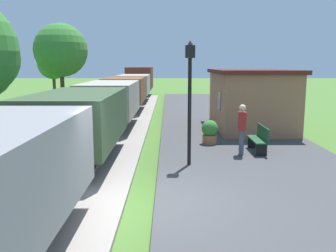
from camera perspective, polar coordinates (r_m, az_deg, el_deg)
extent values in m
plane|color=#47702D|center=(8.46, -3.44, -13.17)|extent=(160.00, 160.00, 0.00)
cube|color=#424244|center=(8.83, 18.25, -11.80)|extent=(6.00, 60.00, 0.25)
cube|color=gray|center=(8.91, -19.40, -12.10)|extent=(3.80, 60.00, 0.12)
cube|color=slate|center=(8.66, -14.86, -11.60)|extent=(0.07, 60.00, 0.14)
cube|color=slate|center=(9.13, -23.79, -10.99)|extent=(0.07, 60.00, 0.14)
cylinder|color=black|center=(7.92, -21.79, -10.21)|extent=(1.56, 0.84, 0.84)
cylinder|color=black|center=(8.88, -19.14, -6.24)|extent=(0.20, 0.30, 0.20)
cube|color=#384C33|center=(12.18, -13.73, 1.33)|extent=(2.50, 5.60, 1.60)
cube|color=black|center=(12.29, -13.61, -1.67)|extent=(2.10, 5.15, 0.50)
cylinder|color=black|center=(14.05, -11.87, -1.25)|extent=(1.56, 0.84, 0.84)
cylinder|color=black|center=(10.66, -15.81, -4.86)|extent=(1.56, 0.84, 0.84)
cylinder|color=black|center=(15.13, -11.01, 0.50)|extent=(0.20, 0.30, 0.20)
cylinder|color=black|center=(9.52, -17.77, -5.11)|extent=(0.20, 0.30, 0.20)
cube|color=gray|center=(18.62, -8.95, 4.25)|extent=(2.50, 5.60, 1.60)
cube|color=black|center=(18.69, -8.90, 2.27)|extent=(2.10, 5.15, 0.50)
cylinder|color=black|center=(20.48, -8.11, 2.21)|extent=(1.56, 0.84, 0.84)
cylinder|color=black|center=(16.97, -9.80, 0.66)|extent=(1.56, 0.84, 0.84)
cylinder|color=black|center=(21.59, -7.69, 3.27)|extent=(0.20, 0.30, 0.20)
cylinder|color=black|center=(15.81, -10.53, 0.90)|extent=(0.20, 0.30, 0.20)
cube|color=brown|center=(25.14, -6.62, 5.66)|extent=(2.50, 5.60, 1.60)
cube|color=black|center=(25.19, -6.59, 4.18)|extent=(2.10, 5.15, 0.50)
cylinder|color=black|center=(26.99, -6.15, 4.01)|extent=(1.56, 0.84, 0.84)
cylinder|color=black|center=(23.45, -7.08, 3.16)|extent=(1.56, 0.84, 0.84)
cylinder|color=black|center=(28.11, -5.90, 4.75)|extent=(0.20, 0.30, 0.20)
cylinder|color=black|center=(22.28, -7.45, 3.46)|extent=(0.20, 0.30, 0.20)
cube|color=gray|center=(31.69, -5.24, 6.48)|extent=(2.50, 5.60, 1.60)
cube|color=black|center=(31.73, -5.23, 5.31)|extent=(2.10, 5.15, 0.50)
cylinder|color=black|center=(33.53, -4.94, 5.11)|extent=(1.56, 0.84, 0.84)
cylinder|color=black|center=(29.97, -5.53, 4.57)|extent=(1.56, 0.84, 0.84)
cylinder|color=black|center=(34.66, -4.78, 5.67)|extent=(0.20, 0.30, 0.20)
cylinder|color=black|center=(28.81, -5.76, 4.87)|extent=(0.20, 0.30, 0.20)
cube|color=brown|center=(38.25, -4.35, 7.46)|extent=(2.50, 5.60, 2.20)
cube|color=black|center=(38.29, -4.33, 6.04)|extent=(2.10, 5.15, 0.50)
cylinder|color=black|center=(40.09, -4.13, 5.85)|extent=(1.56, 0.84, 0.84)
cylinder|color=black|center=(36.53, -4.54, 5.48)|extent=(1.56, 0.84, 0.84)
cylinder|color=black|center=(41.23, -4.02, 6.30)|extent=(0.20, 0.30, 0.20)
cylinder|color=black|center=(35.36, -4.69, 5.75)|extent=(0.20, 0.30, 0.20)
cube|color=#9E6B4C|center=(17.88, 12.67, 3.82)|extent=(3.20, 5.50, 2.60)
cube|color=#51231E|center=(17.80, 12.83, 8.28)|extent=(3.50, 5.80, 0.18)
cube|color=black|center=(16.50, 8.04, 3.95)|extent=(0.03, 0.90, 0.80)
cube|color=#1E4C2D|center=(13.12, 13.73, -2.04)|extent=(0.42, 1.50, 0.04)
cube|color=#1E4C2D|center=(13.12, 14.58, -0.99)|extent=(0.04, 1.50, 0.45)
cube|color=black|center=(12.60, 14.33, -3.62)|extent=(0.38, 0.06, 0.42)
cube|color=black|center=(13.74, 13.11, -2.48)|extent=(0.38, 0.06, 0.42)
cylinder|color=#474C66|center=(12.49, 11.41, -2.58)|extent=(0.15, 0.15, 0.86)
cylinder|color=#474C66|center=(12.65, 11.34, -2.43)|extent=(0.15, 0.15, 0.86)
cube|color=maroon|center=(12.44, 11.49, 0.78)|extent=(0.28, 0.40, 0.60)
sphere|color=beige|center=(12.38, 11.55, 2.80)|extent=(0.22, 0.22, 0.22)
cylinder|color=#9E6642|center=(14.20, 6.53, -2.07)|extent=(0.56, 0.56, 0.34)
sphere|color=#387A33|center=(14.12, 6.57, -0.37)|extent=(0.64, 0.64, 0.64)
cylinder|color=black|center=(10.93, 3.40, 2.09)|extent=(0.11, 0.11, 3.20)
cube|color=black|center=(10.84, 3.49, 11.46)|extent=(0.28, 0.28, 0.36)
sphere|color=#F2E5BF|center=(10.84, 3.49, 11.46)|extent=(0.20, 0.20, 0.20)
cone|color=black|center=(10.85, 3.51, 12.73)|extent=(0.20, 0.20, 0.16)
cylinder|color=#4C3823|center=(26.04, -16.01, 5.16)|extent=(0.28, 0.28, 2.86)
sphere|color=#387A33|center=(25.99, -16.29, 11.25)|extent=(3.56, 3.56, 3.56)
cylinder|color=#4C3823|center=(35.11, -17.20, 5.67)|extent=(0.28, 0.28, 2.28)
sphere|color=#387A33|center=(35.04, -17.38, 9.25)|extent=(2.81, 2.81, 2.81)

